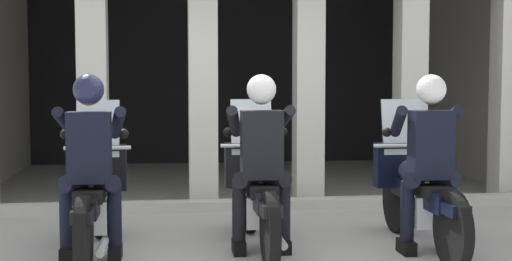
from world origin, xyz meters
The scene contains 9 objects.
ground_plane centered at (0.00, 3.00, 0.00)m, with size 80.00×80.00×0.00m, color #999993.
station_building centered at (0.28, 4.71, 2.01)m, with size 7.73×5.00×3.26m.
kerb_strip centered at (0.28, 1.81, 0.06)m, with size 7.23×0.24×0.12m, color #B7B5AD.
motorcycle_left centered at (-1.47, -0.02, 0.50)m, with size 0.62×2.04×1.35m.
police_officer_left centered at (-1.47, -0.30, 0.94)m, with size 0.63×0.61×1.58m.
motorcycle_center centered at (0.00, 0.04, 0.50)m, with size 0.62×2.04×1.35m.
police_officer_center centered at (0.00, -0.25, 0.94)m, with size 0.63×0.61×1.58m.
motorcycle_right centered at (1.47, -0.15, 0.50)m, with size 0.62×2.04×1.35m.
police_officer_right centered at (1.47, -0.43, 0.94)m, with size 0.63×0.61×1.58m.
Camera 1 is at (-0.81, -6.29, 1.53)m, focal length 48.82 mm.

